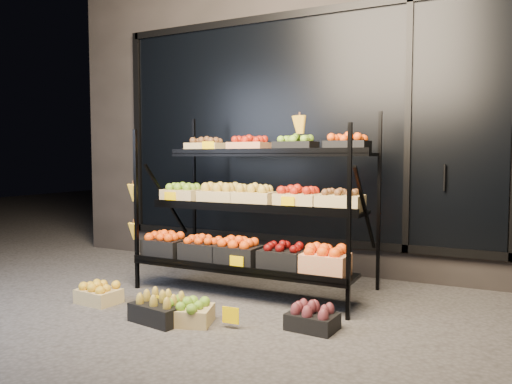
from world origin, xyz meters
The scene contains 9 objects.
ground centered at (0.00, 0.00, 0.00)m, with size 24.00×24.00×0.00m, color #514F4C.
building centered at (0.00, 2.59, 1.75)m, with size 6.00×2.08×3.50m.
display_rack centered at (-0.01, 0.60, 0.79)m, with size 2.18×1.02×1.74m.
tag_floor_a centered at (-0.31, -0.40, 0.06)m, with size 0.13×0.01×0.12m, color #F9C900.
tag_floor_b centered at (0.33, -0.40, 0.06)m, with size 0.13×0.01×0.12m, color #F9C900.
floor_crate_left centered at (-1.00, -0.35, 0.09)m, with size 0.37×0.28×0.18m.
floor_crate_midleft centered at (-0.23, -0.49, 0.10)m, with size 0.46×0.37×0.21m.
floor_crate_midright centered at (-0.03, -0.44, 0.09)m, with size 0.44×0.38×0.19m.
floor_crate_right centered at (0.86, -0.14, 0.09)m, with size 0.36×0.28×0.18m.
Camera 1 is at (2.09, -3.47, 1.24)m, focal length 35.00 mm.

